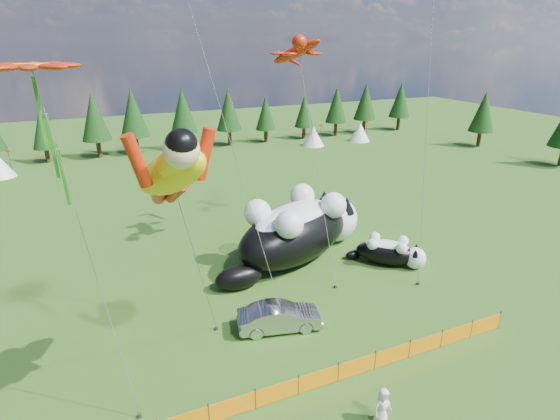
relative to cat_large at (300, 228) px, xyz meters
name	(u,v)px	position (x,y,z in m)	size (l,w,h in m)	color
ground	(290,348)	(-4.77, -8.81, -2.26)	(160.00, 160.00, 0.00)	#103A0A
safety_fence	(319,379)	(-4.77, -11.81, -1.76)	(22.06, 0.06, 1.10)	#262626
tree_line	(153,123)	(-4.77, 36.19, 1.74)	(90.00, 4.00, 8.00)	black
festival_tents	(242,143)	(6.23, 31.19, -0.86)	(50.00, 3.20, 2.80)	white
cat_large	(300,228)	(0.00, 0.00, 0.00)	(12.53, 8.17, 4.76)	black
cat_small	(390,252)	(5.25, -3.41, -1.31)	(4.53, 4.26, 2.00)	black
car	(280,317)	(-4.64, -7.14, -1.52)	(1.57, 4.50, 1.48)	#AFAEB3
spectator_e	(383,406)	(-3.28, -14.46, -1.43)	(0.81, 0.53, 1.66)	white
superhero_kite	(170,173)	(-10.07, -9.79, 7.87)	(5.96, 7.08, 12.75)	yellow
gecko_kite	(296,52)	(0.73, 2.58, 11.59)	(5.16, 10.76, 15.84)	#B72009
flower_kite	(32,72)	(-13.99, -8.04, 11.35)	(3.92, 4.32, 14.01)	#B72009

